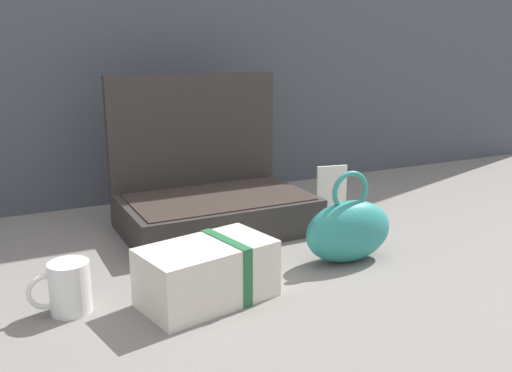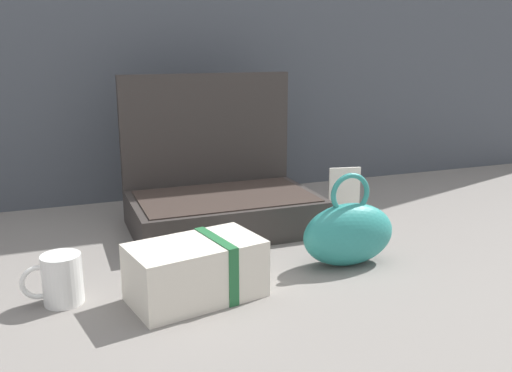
# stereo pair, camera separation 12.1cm
# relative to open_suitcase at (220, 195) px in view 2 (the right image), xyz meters

# --- Properties ---
(ground_plane) EXTENTS (6.00, 6.00, 0.00)m
(ground_plane) POSITION_rel_open_suitcase_xyz_m (0.02, -0.22, -0.08)
(ground_plane) COLOR slate
(open_suitcase) EXTENTS (0.47, 0.31, 0.39)m
(open_suitcase) POSITION_rel_open_suitcase_xyz_m (0.00, 0.00, 0.00)
(open_suitcase) COLOR #332D2B
(open_suitcase) RESTS_ON ground_plane
(teal_pouch_handbag) EXTENTS (0.21, 0.10, 0.20)m
(teal_pouch_handbag) POSITION_rel_open_suitcase_xyz_m (0.18, -0.35, -0.01)
(teal_pouch_handbag) COLOR teal
(teal_pouch_handbag) RESTS_ON ground_plane
(cream_toiletry_bag) EXTENTS (0.26, 0.18, 0.11)m
(cream_toiletry_bag) POSITION_rel_open_suitcase_xyz_m (-0.17, -0.39, -0.03)
(cream_toiletry_bag) COLOR silver
(cream_toiletry_bag) RESTS_ON ground_plane
(coffee_mug) EXTENTS (0.11, 0.07, 0.09)m
(coffee_mug) POSITION_rel_open_suitcase_xyz_m (-0.41, -0.33, -0.04)
(coffee_mug) COLOR white
(coffee_mug) RESTS_ON ground_plane
(info_card_left) EXTENTS (0.09, 0.02, 0.14)m
(info_card_left) POSITION_rel_open_suitcase_xyz_m (0.34, -0.05, -0.01)
(info_card_left) COLOR white
(info_card_left) RESTS_ON ground_plane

